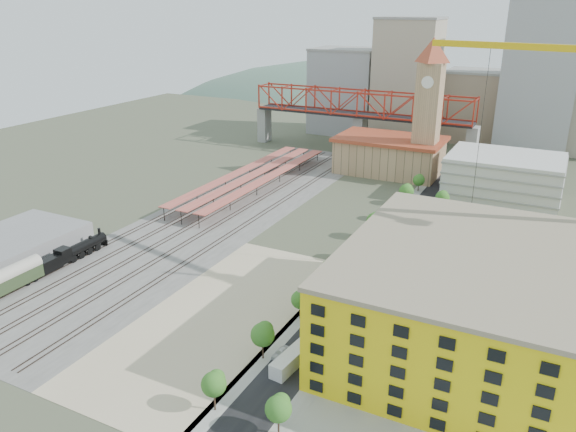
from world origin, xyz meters
The scene contains 32 objects.
ground centered at (0.00, 0.00, 0.00)m, with size 400.00×400.00×0.00m, color #474C38.
ballast_strip centered at (-36.00, 17.50, 0.03)m, with size 36.00×165.00×0.06m, color #605E59.
dirt_lot centered at (-4.00, -31.50, 0.03)m, with size 28.00×67.00×0.06m, color tan.
street_asphalt centered at (16.00, 15.00, 0.03)m, with size 12.00×170.00×0.06m, color black.
sidewalk_west centered at (10.50, 15.00, 0.02)m, with size 3.00×170.00×0.04m, color gray.
sidewalk_east centered at (21.50, 15.00, 0.02)m, with size 3.00×170.00×0.04m, color gray.
construction_pad centered at (45.00, -20.00, 0.03)m, with size 50.00×90.00×0.06m, color gray.
rail_tracks centered at (-37.80, 17.50, 0.15)m, with size 26.56×160.00×0.18m.
platform_canopies centered at (-41.00, 45.00, 3.99)m, with size 16.00×80.00×4.12m.
station_hall centered at (-5.00, 82.00, 6.67)m, with size 38.00×24.00×13.10m.
clock_tower centered at (8.00, 79.99, 28.70)m, with size 12.00×12.00×52.00m.
parking_garage centered at (36.00, 70.00, 7.00)m, with size 34.00×26.00×14.00m, color silver.
truss_bridge centered at (-25.00, 105.00, 18.86)m, with size 94.00×9.60×25.60m.
construction_building centered at (42.00, -20.00, 9.41)m, with size 44.60×50.60×18.80m.
warehouse centered at (-66.00, -30.00, 2.50)m, with size 22.00×32.00×5.00m, color gray.
street_trees centered at (16.00, 5.00, 0.00)m, with size 15.40×124.40×8.00m.
skyline centered at (7.47, 142.31, 22.81)m, with size 133.00×46.00×60.00m.
distant_hills centered at (45.28, 260.00, -79.54)m, with size 647.00×264.00×227.00m.
locomotive centered at (-50.00, -25.31, 2.08)m, with size 2.89×22.28×5.57m.
coach centered at (-50.00, -44.95, 3.10)m, with size 3.20×18.57×5.83m.
site_trailer_a centered at (16.00, -39.74, 1.38)m, with size 2.66×10.10×2.76m, color silver.
site_trailer_b centered at (16.00, -27.41, 1.37)m, with size 2.64×10.03×2.75m, color silver.
site_trailer_c centered at (16.00, -19.71, 1.22)m, with size 2.35×8.94×2.45m, color silver.
site_trailer_d centered at (16.00, -4.38, 1.37)m, with size 2.64×10.05×2.75m, color silver.
car_0 centered at (13.00, -38.09, 0.72)m, with size 1.70×4.24×1.44m, color silver.
car_1 centered at (13.00, -21.89, 0.67)m, with size 1.42×4.06×1.34m, color #949599.
car_2 centered at (13.00, 5.39, 0.79)m, with size 2.64×5.71×1.59m, color black.
car_3 centered at (13.00, 3.01, 0.71)m, with size 1.98×4.88×1.42m, color #1A2C4C.
car_4 centered at (19.00, -26.25, 0.73)m, with size 1.73×4.31×1.47m, color silver.
car_5 centered at (19.00, -15.91, 0.72)m, with size 1.53×4.38×1.44m, color #A8A9AE.
car_6 centered at (19.00, 10.31, 0.77)m, with size 2.57×5.57×1.55m, color black.
car_7 centered at (19.00, 44.62, 0.78)m, with size 2.19×5.38×1.56m, color navy.
Camera 1 is at (52.02, -112.12, 58.40)m, focal length 35.00 mm.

